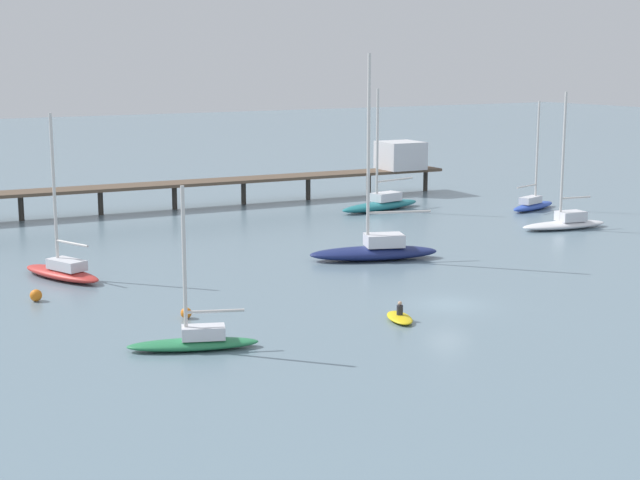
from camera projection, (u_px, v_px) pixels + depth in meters
ground_plane at (447, 305)px, 57.72m from camera, size 400.00×400.00×0.00m
pier at (282, 171)px, 98.73m from camera, size 60.64×7.73×5.66m
sailboat_navy at (375, 248)px, 70.47m from camera, size 9.92×5.94×14.97m
sailboat_blue at (533, 203)px, 93.66m from camera, size 7.08×3.53×10.58m
sailboat_red at (63, 269)px, 64.31m from camera, size 4.48×7.65×11.10m
sailboat_green at (195, 338)px, 48.71m from camera, size 6.81×3.98×8.43m
sailboat_white at (565, 221)px, 83.31m from camera, size 8.55×3.69×11.84m
sailboat_teal at (381, 203)px, 93.54m from camera, size 10.14×4.03×11.78m
dinghy_yellow at (400, 317)px, 54.12m from camera, size 2.10×3.08×1.14m
mooring_buoy_mid at (36, 295)px, 58.43m from camera, size 0.74×0.74×0.74m
mooring_buoy_far at (186, 313)px, 54.57m from camera, size 0.64×0.64×0.64m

